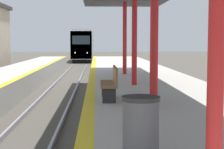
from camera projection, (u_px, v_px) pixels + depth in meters
train at (84, 45)px, 55.54m from camera, size 2.66×21.22×4.25m
trash_bin at (141, 126)px, 5.24m from camera, size 0.54×0.54×0.85m
bench at (111, 82)px, 10.41m from camera, size 0.44×1.55×0.92m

